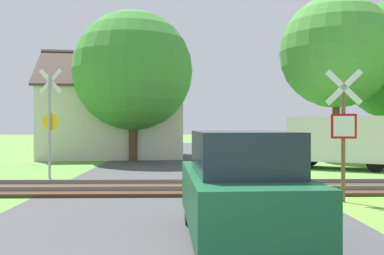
{
  "coord_description": "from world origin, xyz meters",
  "views": [
    {
      "loc": [
        0.21,
        -3.38,
        1.88
      ],
      "look_at": [
        0.5,
        9.93,
        1.8
      ],
      "focal_mm": 40.0,
      "sensor_mm": 36.0,
      "label": 1
    }
  ],
  "objects_px": {
    "stop_sign_near": "(343,128)",
    "house": "(113,120)",
    "tree_right": "(336,52)",
    "parked_car": "(240,188)",
    "crossing_sign_far": "(50,117)",
    "mail_truck": "(337,140)",
    "tree_center": "(133,71)"
  },
  "relations": [
    {
      "from": "crossing_sign_far",
      "to": "stop_sign_near",
      "type": "bearing_deg",
      "value": -14.37
    },
    {
      "from": "tree_center",
      "to": "house",
      "type": "bearing_deg",
      "value": 118.6
    },
    {
      "from": "stop_sign_near",
      "to": "house",
      "type": "bearing_deg",
      "value": -51.26
    },
    {
      "from": "crossing_sign_far",
      "to": "house",
      "type": "height_order",
      "value": "house"
    },
    {
      "from": "stop_sign_near",
      "to": "parked_car",
      "type": "height_order",
      "value": "stop_sign_near"
    },
    {
      "from": "crossing_sign_far",
      "to": "mail_truck",
      "type": "relative_size",
      "value": 0.74
    },
    {
      "from": "mail_truck",
      "to": "parked_car",
      "type": "height_order",
      "value": "mail_truck"
    },
    {
      "from": "stop_sign_near",
      "to": "mail_truck",
      "type": "xyz_separation_m",
      "value": [
        2.73,
        7.97,
        -0.56
      ]
    },
    {
      "from": "house",
      "to": "tree_center",
      "type": "xyz_separation_m",
      "value": [
        1.52,
        -2.78,
        2.54
      ]
    },
    {
      "from": "tree_right",
      "to": "stop_sign_near",
      "type": "bearing_deg",
      "value": -109.16
    },
    {
      "from": "crossing_sign_far",
      "to": "tree_right",
      "type": "distance_m",
      "value": 15.58
    },
    {
      "from": "tree_center",
      "to": "tree_right",
      "type": "bearing_deg",
      "value": 2.12
    },
    {
      "from": "tree_right",
      "to": "parked_car",
      "type": "height_order",
      "value": "tree_right"
    },
    {
      "from": "house",
      "to": "tree_center",
      "type": "bearing_deg",
      "value": -67.93
    },
    {
      "from": "stop_sign_near",
      "to": "house",
      "type": "height_order",
      "value": "house"
    },
    {
      "from": "stop_sign_near",
      "to": "parked_car",
      "type": "distance_m",
      "value": 4.78
    },
    {
      "from": "tree_right",
      "to": "mail_truck",
      "type": "relative_size",
      "value": 1.71
    },
    {
      "from": "crossing_sign_far",
      "to": "parked_car",
      "type": "xyz_separation_m",
      "value": [
        5.54,
        -8.35,
        -1.26
      ]
    },
    {
      "from": "stop_sign_near",
      "to": "house",
      "type": "xyz_separation_m",
      "value": [
        -8.03,
        15.01,
        0.38
      ]
    },
    {
      "from": "house",
      "to": "tree_center",
      "type": "height_order",
      "value": "tree_center"
    },
    {
      "from": "house",
      "to": "tree_right",
      "type": "xyz_separation_m",
      "value": [
        12.42,
        -2.38,
        3.64
      ]
    },
    {
      "from": "stop_sign_near",
      "to": "tree_right",
      "type": "bearing_deg",
      "value": -98.57
    },
    {
      "from": "crossing_sign_far",
      "to": "tree_center",
      "type": "height_order",
      "value": "tree_center"
    },
    {
      "from": "stop_sign_near",
      "to": "house",
      "type": "relative_size",
      "value": 0.37
    },
    {
      "from": "crossing_sign_far",
      "to": "mail_truck",
      "type": "height_order",
      "value": "crossing_sign_far"
    },
    {
      "from": "tree_center",
      "to": "parked_car",
      "type": "bearing_deg",
      "value": -77.49
    },
    {
      "from": "crossing_sign_far",
      "to": "mail_truck",
      "type": "xyz_separation_m",
      "value": [
        11.27,
        3.22,
        -0.92
      ]
    },
    {
      "from": "house",
      "to": "stop_sign_near",
      "type": "bearing_deg",
      "value": -68.38
    },
    {
      "from": "mail_truck",
      "to": "tree_center",
      "type": "bearing_deg",
      "value": 94.13
    },
    {
      "from": "mail_truck",
      "to": "parked_car",
      "type": "distance_m",
      "value": 12.92
    },
    {
      "from": "stop_sign_near",
      "to": "tree_center",
      "type": "xyz_separation_m",
      "value": [
        -6.51,
        12.23,
        2.93
      ]
    },
    {
      "from": "parked_car",
      "to": "mail_truck",
      "type": "bearing_deg",
      "value": 61.15
    }
  ]
}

